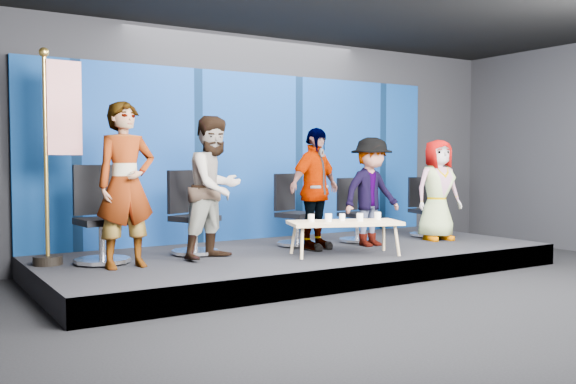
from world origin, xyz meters
The scene contains 21 objects.
ground centered at (0.00, 0.00, 0.00)m, with size 10.00×10.00×0.00m, color black.
room_walls centered at (0.00, 0.00, 2.43)m, with size 10.02×8.02×3.51m.
riser centered at (0.00, 2.50, 0.15)m, with size 7.00×3.00×0.30m, color black.
backdrop centered at (0.00, 3.95, 1.60)m, with size 7.00×0.08×2.60m, color #06244F.
chair_a centered at (-2.69, 2.81, 0.69)m, with size 0.72×0.72×1.19m.
panelist_a centered at (-2.51, 2.33, 1.26)m, with size 0.70×0.46×1.92m, color black.
chair_b centered at (-1.45, 2.90, 0.67)m, with size 0.82×0.82×1.11m.
panelist_b centered at (-1.35, 2.40, 1.20)m, with size 0.87×0.68×1.80m, color black.
chair_c centered at (0.15, 2.90, 0.64)m, with size 0.74×0.74×1.04m.
panelist_c centered at (0.17, 2.40, 1.15)m, with size 0.99×0.41×1.69m, color black.
chair_d centered at (1.16, 2.77, 0.62)m, with size 0.59×0.59×0.97m.
panelist_d centered at (1.08, 2.28, 1.08)m, with size 1.01×0.58×1.57m, color black.
chair_e centered at (2.56, 2.73, 0.62)m, with size 0.63×0.63×0.96m.
panelist_e centered at (2.38, 2.26, 1.08)m, with size 0.76×0.49×1.56m, color black.
coffee_table centered at (0.22, 1.77, 0.71)m, with size 1.57×1.06×0.45m.
mug_a centered at (-0.18, 1.96, 0.79)m, with size 0.08×0.08×0.10m, color silver.
mug_b centered at (-0.01, 1.82, 0.80)m, with size 0.09×0.09×0.11m, color silver.
mug_c centered at (0.24, 1.86, 0.79)m, with size 0.08×0.08×0.09m, color silver.
mug_d centered at (0.40, 1.68, 0.80)m, with size 0.09×0.09×0.10m, color silver.
mug_e centered at (0.72, 1.71, 0.80)m, with size 0.09×0.09×0.10m, color silver.
flag_stand centered at (-3.12, 3.01, 1.66)m, with size 0.59×0.34×2.57m.
Camera 1 is at (-4.83, -4.93, 1.57)m, focal length 40.00 mm.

